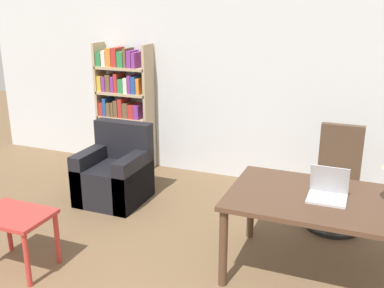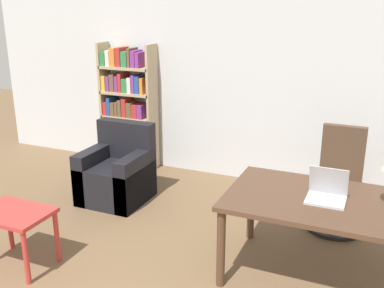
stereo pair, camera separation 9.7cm
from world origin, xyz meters
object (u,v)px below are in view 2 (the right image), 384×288
object	(u,v)px
office_chair	(338,187)
side_table_blue	(15,221)
desk	(319,208)
laptop	(327,193)
bookshelf	(127,109)
armchair	(117,175)

from	to	relation	value
office_chair	side_table_blue	world-z (taller)	office_chair
desk	office_chair	world-z (taller)	office_chair
desk	laptop	xyz separation A→B (m)	(0.05, 0.00, 0.14)
office_chair	bookshelf	world-z (taller)	bookshelf
side_table_blue	armchair	bearing A→B (deg)	88.26
laptop	side_table_blue	xyz separation A→B (m)	(-2.47, -0.86, -0.35)
laptop	bookshelf	xyz separation A→B (m)	(-2.91, 1.74, 0.04)
side_table_blue	armchair	world-z (taller)	armchair
desk	office_chair	bearing A→B (deg)	86.76
desk	side_table_blue	bearing A→B (deg)	-160.54
desk	laptop	distance (m)	0.15
laptop	desk	bearing A→B (deg)	-179.27
laptop	bookshelf	size ratio (longest dim) A/B	0.18
bookshelf	office_chair	bearing A→B (deg)	-13.70
desk	bookshelf	size ratio (longest dim) A/B	0.87
side_table_blue	desk	bearing A→B (deg)	19.46
side_table_blue	bookshelf	size ratio (longest dim) A/B	0.36
side_table_blue	office_chair	bearing A→B (deg)	37.25
armchair	desk	bearing A→B (deg)	-16.04
side_table_blue	laptop	bearing A→B (deg)	19.13
office_chair	laptop	bearing A→B (deg)	-90.63
desk	side_table_blue	world-z (taller)	desk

